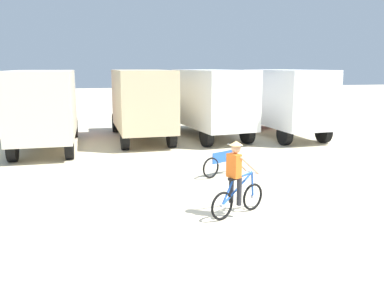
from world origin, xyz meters
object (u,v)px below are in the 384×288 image
box_truck_white_box (208,100)px  bicycle_spare (223,164)px  box_truck_avon_van (281,99)px  cyclist_orange_shirt (237,181)px  box_truck_tan_camper (141,101)px  box_truck_cream_rv (45,106)px

box_truck_white_box → bicycle_spare: size_ratio=4.43×
box_truck_avon_van → cyclist_orange_shirt: bearing=-121.0°
cyclist_orange_shirt → box_truck_avon_van: bearing=59.0°
box_truck_white_box → box_truck_tan_camper: bearing=178.4°
box_truck_white_box → box_truck_avon_van: 3.76m
box_truck_cream_rv → box_truck_tan_camper: same height
box_truck_white_box → box_truck_avon_van: same height
box_truck_avon_van → cyclist_orange_shirt: (-6.12, -10.19, -1.03)m
box_truck_cream_rv → box_truck_tan_camper: (4.22, 1.26, 0.00)m
bicycle_spare → box_truck_tan_camper: bearing=103.6°
cyclist_orange_shirt → bicycle_spare: bearing=76.7°
box_truck_cream_rv → box_truck_avon_van: size_ratio=0.99×
box_truck_white_box → box_truck_cream_rv: bearing=-171.2°
box_truck_white_box → bicycle_spare: 7.50m
box_truck_tan_camper → cyclist_orange_shirt: bearing=-85.1°
box_truck_white_box → cyclist_orange_shirt: size_ratio=3.84×
box_truck_cream_rv → cyclist_orange_shirt: (5.14, -9.57, -1.03)m
box_truck_cream_rv → bicycle_spare: box_truck_cream_rv is taller
cyclist_orange_shirt → box_truck_cream_rv: bearing=118.2°
box_truck_cream_rv → box_truck_tan_camper: size_ratio=1.00×
box_truck_avon_van → bicycle_spare: 8.61m
box_truck_cream_rv → box_truck_tan_camper: bearing=16.6°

